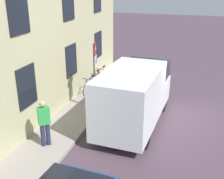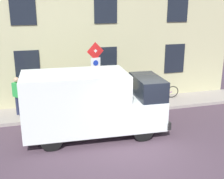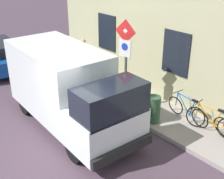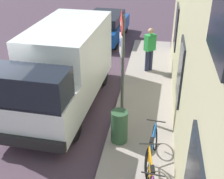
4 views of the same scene
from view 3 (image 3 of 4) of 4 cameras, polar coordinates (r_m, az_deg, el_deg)
name	(u,v)px [view 3 (image 3 of 4)]	position (r m, az deg, el deg)	size (l,w,h in m)	color
ground_plane	(51,165)	(8.51, -11.62, -13.92)	(80.00, 80.00, 0.00)	#4B3946
sidewalk_slab	(155,113)	(10.65, 8.21, -4.48)	(1.78, 15.46, 0.14)	gray
building_facade	(186,17)	(10.45, 14.00, 13.34)	(0.75, 13.46, 6.55)	#BCB78A
sign_post_stacked	(125,53)	(9.88, 2.58, 6.94)	(0.20, 0.55, 3.07)	#474C47
delivery_van	(68,87)	(9.56, -8.39, 0.41)	(2.24, 5.42, 2.50)	white
bicycle_orange	(211,121)	(9.71, 18.38, -5.77)	(0.48, 1.71, 0.89)	black
bicycle_blue	(187,110)	(10.11, 14.16, -3.89)	(0.46, 1.72, 0.89)	black
pedestrian	(84,57)	(13.09, -5.37, 6.26)	(0.47, 0.46, 1.72)	#262B47
litter_bin	(154,109)	(9.81, 7.96, -3.73)	(0.44, 0.44, 0.90)	#2D5133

